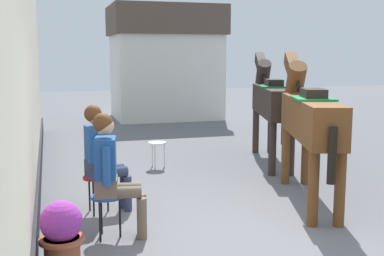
{
  "coord_description": "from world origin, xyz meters",
  "views": [
    {
      "loc": [
        -2.2,
        -4.96,
        2.01
      ],
      "look_at": [
        -0.4,
        1.2,
        1.05
      ],
      "focal_mm": 46.19,
      "sensor_mm": 36.0,
      "label": 1
    }
  ],
  "objects_px": {
    "seated_visitor_near": "(112,169)",
    "saddled_horse_far": "(271,101)",
    "saddled_horse_near": "(309,117)",
    "flower_planter_middle": "(62,232)",
    "spare_stool_white": "(157,145)",
    "seated_visitor_far": "(101,153)"
  },
  "relations": [
    {
      "from": "flower_planter_middle",
      "to": "saddled_horse_far",
      "type": "bearing_deg",
      "value": 43.53
    },
    {
      "from": "seated_visitor_far",
      "to": "saddled_horse_far",
      "type": "height_order",
      "value": "saddled_horse_far"
    },
    {
      "from": "seated_visitor_near",
      "to": "spare_stool_white",
      "type": "bearing_deg",
      "value": 69.56
    },
    {
      "from": "seated_visitor_near",
      "to": "flower_planter_middle",
      "type": "height_order",
      "value": "seated_visitor_near"
    },
    {
      "from": "spare_stool_white",
      "to": "saddled_horse_near",
      "type": "bearing_deg",
      "value": -57.83
    },
    {
      "from": "saddled_horse_near",
      "to": "flower_planter_middle",
      "type": "bearing_deg",
      "value": -158.56
    },
    {
      "from": "seated_visitor_near",
      "to": "seated_visitor_far",
      "type": "relative_size",
      "value": 1.0
    },
    {
      "from": "seated_visitor_near",
      "to": "seated_visitor_far",
      "type": "height_order",
      "value": "same"
    },
    {
      "from": "flower_planter_middle",
      "to": "spare_stool_white",
      "type": "relative_size",
      "value": 1.39
    },
    {
      "from": "seated_visitor_far",
      "to": "saddled_horse_far",
      "type": "xyz_separation_m",
      "value": [
        3.38,
        2.2,
        0.38
      ]
    },
    {
      "from": "saddled_horse_far",
      "to": "seated_visitor_far",
      "type": "bearing_deg",
      "value": -147.03
    },
    {
      "from": "flower_planter_middle",
      "to": "spare_stool_white",
      "type": "bearing_deg",
      "value": 65.25
    },
    {
      "from": "seated_visitor_near",
      "to": "saddled_horse_far",
      "type": "xyz_separation_m",
      "value": [
        3.36,
        3.12,
        0.38
      ]
    },
    {
      "from": "saddled_horse_near",
      "to": "spare_stool_white",
      "type": "xyz_separation_m",
      "value": [
        -1.58,
        2.51,
        -0.76
      ]
    },
    {
      "from": "seated_visitor_far",
      "to": "spare_stool_white",
      "type": "xyz_separation_m",
      "value": [
        1.22,
        2.29,
        -0.38
      ]
    },
    {
      "from": "flower_planter_middle",
      "to": "seated_visitor_near",
      "type": "bearing_deg",
      "value": 47.15
    },
    {
      "from": "seated_visitor_near",
      "to": "saddled_horse_far",
      "type": "relative_size",
      "value": 0.48
    },
    {
      "from": "seated_visitor_far",
      "to": "saddled_horse_near",
      "type": "height_order",
      "value": "saddled_horse_near"
    },
    {
      "from": "saddled_horse_near",
      "to": "spare_stool_white",
      "type": "distance_m",
      "value": 3.06
    },
    {
      "from": "saddled_horse_near",
      "to": "saddled_horse_far",
      "type": "xyz_separation_m",
      "value": [
        0.58,
        2.42,
        0.0
      ]
    },
    {
      "from": "seated_visitor_far",
      "to": "flower_planter_middle",
      "type": "bearing_deg",
      "value": -109.43
    },
    {
      "from": "saddled_horse_far",
      "to": "spare_stool_white",
      "type": "bearing_deg",
      "value": 177.46
    }
  ]
}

